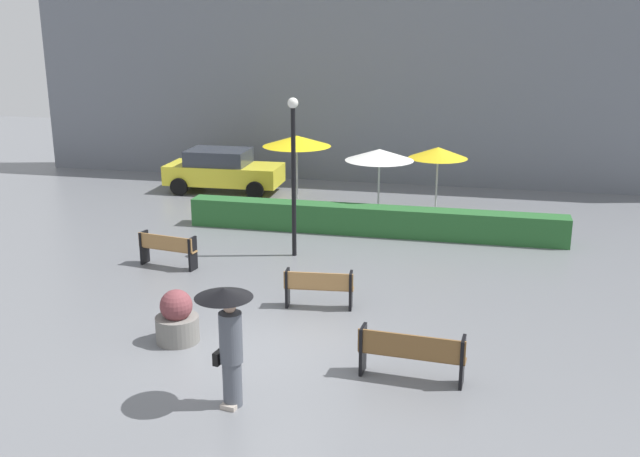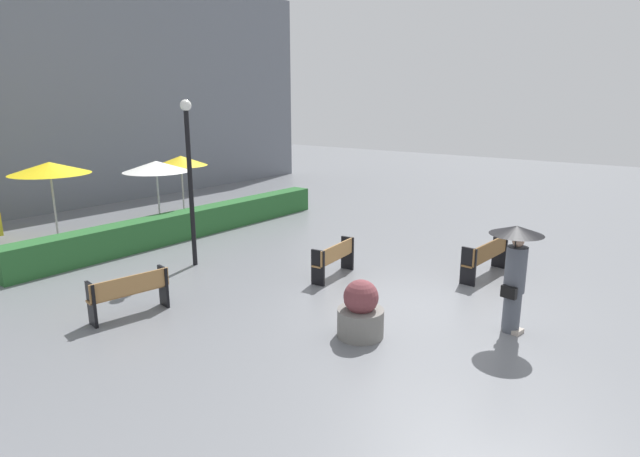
% 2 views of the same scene
% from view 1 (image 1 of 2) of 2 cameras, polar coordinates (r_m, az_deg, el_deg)
% --- Properties ---
extents(ground_plane, '(60.00, 60.00, 0.00)m').
position_cam_1_polar(ground_plane, '(14.21, -4.69, -9.68)').
color(ground_plane, slate).
extents(bench_far_left, '(1.61, 0.60, 0.87)m').
position_cam_1_polar(bench_far_left, '(19.05, -11.89, -1.48)').
color(bench_far_left, '#9E7242').
rests_on(bench_far_left, ground).
extents(bench_mid_center, '(1.55, 0.49, 0.85)m').
position_cam_1_polar(bench_mid_center, '(16.04, -0.10, -4.56)').
color(bench_mid_center, '#9E7242').
rests_on(bench_mid_center, ground).
extents(bench_near_right, '(1.91, 0.50, 0.91)m').
position_cam_1_polar(bench_near_right, '(13.05, 7.18, -9.60)').
color(bench_near_right, brown).
rests_on(bench_near_right, ground).
extents(pedestrian_with_umbrella, '(0.95, 0.95, 2.06)m').
position_cam_1_polar(pedestrian_with_umbrella, '(11.94, -7.21, -8.00)').
color(pedestrian_with_umbrella, '#4C515B').
rests_on(pedestrian_with_umbrella, ground).
extents(planter_pot, '(0.86, 0.86, 1.08)m').
position_cam_1_polar(planter_pot, '(14.72, -11.15, -7.01)').
color(planter_pot, slate).
rests_on(planter_pot, ground).
extents(lamp_post, '(0.28, 0.28, 4.24)m').
position_cam_1_polar(lamp_post, '(19.08, -2.10, 5.25)').
color(lamp_post, black).
rests_on(lamp_post, ground).
extents(patio_umbrella_yellow, '(2.27, 2.27, 2.47)m').
position_cam_1_polar(patio_umbrella_yellow, '(24.13, -1.84, 6.87)').
color(patio_umbrella_yellow, silver).
rests_on(patio_umbrella_yellow, ground).
extents(patio_umbrella_white, '(2.13, 2.13, 2.31)m').
position_cam_1_polar(patio_umbrella_white, '(22.59, 4.68, 5.78)').
color(patio_umbrella_white, silver).
rests_on(patio_umbrella_white, ground).
extents(patio_umbrella_yellow_far, '(1.88, 1.88, 2.28)m').
position_cam_1_polar(patio_umbrella_yellow_far, '(23.38, 9.24, 5.88)').
color(patio_umbrella_yellow_far, silver).
rests_on(patio_umbrella_yellow_far, ground).
extents(hedge_strip, '(11.19, 0.70, 0.84)m').
position_cam_1_polar(hedge_strip, '(21.59, 4.15, 0.64)').
color(hedge_strip, '#28602D').
rests_on(hedge_strip, ground).
extents(building_facade, '(28.00, 1.20, 9.53)m').
position_cam_1_polar(building_facade, '(28.49, 4.90, 13.25)').
color(building_facade, slate).
rests_on(building_facade, ground).
extents(parked_car, '(4.24, 2.05, 1.57)m').
position_cam_1_polar(parked_car, '(27.06, -7.63, 4.58)').
color(parked_car, yellow).
rests_on(parked_car, ground).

